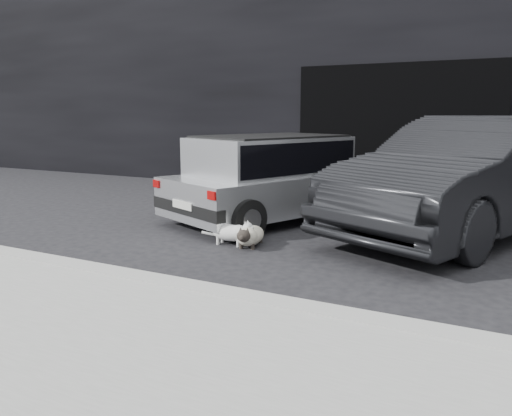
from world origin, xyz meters
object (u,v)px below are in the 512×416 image
at_px(silver_hatchback, 274,174).
at_px(cat_white, 232,232).
at_px(cat_siamese, 250,236).
at_px(second_car, 472,176).

height_order(silver_hatchback, cat_white, silver_hatchback).
xyz_separation_m(cat_siamese, cat_white, (-0.23, -0.02, 0.03)).
bearing_deg(cat_siamese, cat_white, -4.69).
relative_size(silver_hatchback, cat_siamese, 4.47).
height_order(cat_siamese, cat_white, cat_white).
bearing_deg(silver_hatchback, second_car, 29.12).
relative_size(cat_siamese, cat_white, 1.20).
bearing_deg(cat_white, silver_hatchback, -175.05).
xyz_separation_m(silver_hatchback, cat_siamese, (0.44, -1.68, -0.57)).
height_order(second_car, cat_siamese, second_car).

